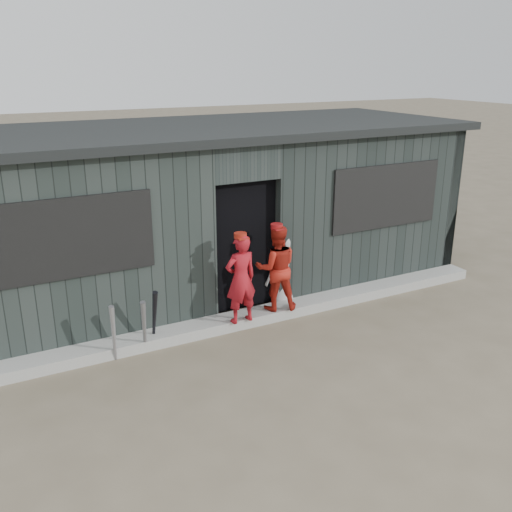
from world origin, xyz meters
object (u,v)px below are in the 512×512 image
bat_mid (144,327)px  player_red_left (241,279)px  dugout (207,209)px  bat_left (114,333)px  bat_right (154,318)px  player_red_right (276,268)px  player_grey_back (283,270)px

bat_mid → player_red_left: 1.43m
bat_mid → dugout: 2.70m
bat_left → bat_right: 0.59m
bat_right → player_red_right: (1.84, 0.06, 0.35)m
player_red_left → dugout: dugout is taller
bat_mid → player_red_left: bearing=1.3°
bat_mid → player_red_right: 2.06m
bat_right → dugout: 2.49m
bat_mid → player_grey_back: player_grey_back is taller
player_grey_back → bat_left: bearing=0.4°
bat_left → dugout: size_ratio=0.09×
bat_left → bat_mid: 0.39m
bat_mid → player_red_right: (2.01, 0.19, 0.39)m
bat_left → player_red_left: (1.77, 0.05, 0.38)m
bat_right → dugout: dugout is taller
bat_left → player_grey_back: size_ratio=0.68×
bat_right → dugout: size_ratio=0.10×
bat_left → player_red_left: player_red_left is taller
player_grey_back → bat_right: bearing=-0.4°
bat_left → player_red_right: size_ratio=0.63×
player_grey_back → dugout: (-0.62, 1.38, 0.71)m
bat_mid → bat_right: bearing=35.9°
bat_left → player_red_right: bearing=4.9°
player_red_left → player_grey_back: size_ratio=1.08×
dugout → player_red_right: bearing=-79.4°
dugout → bat_left: bearing=-137.4°
bat_left → player_red_right: (2.40, 0.21, 0.38)m
dugout → bat_right: bearing=-130.5°
bat_mid → player_grey_back: (2.32, 0.52, 0.19)m
bat_mid → player_red_left: (1.37, 0.03, 0.39)m
player_red_right → dugout: 1.82m
player_red_left → player_grey_back: (0.94, 0.49, -0.20)m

